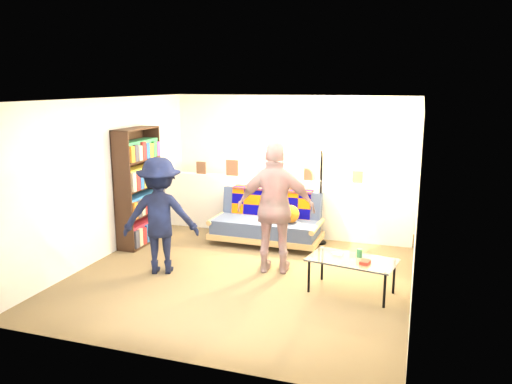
% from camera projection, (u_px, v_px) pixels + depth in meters
% --- Properties ---
extents(ground, '(5.00, 5.00, 0.00)m').
position_uv_depth(ground, '(247.00, 269.00, 7.14)').
color(ground, brown).
rests_on(ground, ground).
extents(room_shell, '(4.60, 5.05, 2.45)m').
position_uv_depth(room_shell, '(258.00, 149.00, 7.23)').
color(room_shell, silver).
rests_on(room_shell, ground).
extents(half_wall_ledge, '(4.45, 0.15, 1.00)m').
position_uv_depth(half_wall_ledge, '(281.00, 207.00, 8.71)').
color(half_wall_ledge, silver).
rests_on(half_wall_ledge, ground).
extents(ledge_decor, '(2.97, 0.02, 0.45)m').
position_uv_depth(ledge_decor, '(269.00, 168.00, 8.61)').
color(ledge_decor, brown).
rests_on(ledge_decor, half_wall_ledge).
extents(futon_sofa, '(1.82, 0.90, 0.77)m').
position_uv_depth(futon_sofa, '(268.00, 222.00, 8.25)').
color(futon_sofa, tan).
rests_on(futon_sofa, ground).
extents(bookshelf, '(0.32, 0.95, 1.91)m').
position_uv_depth(bookshelf, '(139.00, 191.00, 8.13)').
color(bookshelf, black).
rests_on(bookshelf, ground).
extents(coffee_table, '(1.15, 0.77, 0.56)m').
position_uv_depth(coffee_table, '(352.00, 262.00, 6.25)').
color(coffee_table, black).
rests_on(coffee_table, ground).
extents(floor_lamp, '(0.37, 0.29, 1.63)m').
position_uv_depth(floor_lamp, '(322.00, 175.00, 8.08)').
color(floor_lamp, black).
rests_on(floor_lamp, ground).
extents(person_left, '(1.19, 0.93, 1.63)m').
position_uv_depth(person_left, '(160.00, 216.00, 6.90)').
color(person_left, black).
rests_on(person_left, ground).
extents(person_right, '(1.13, 0.61, 1.84)m').
position_uv_depth(person_right, '(276.00, 208.00, 6.87)').
color(person_right, '#D18789').
rests_on(person_right, ground).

